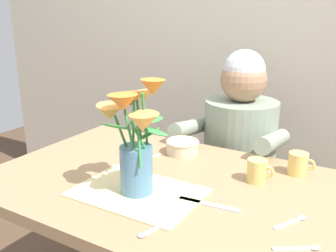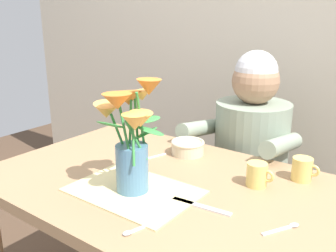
% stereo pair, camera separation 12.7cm
% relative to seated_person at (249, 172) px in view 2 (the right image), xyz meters
% --- Properties ---
extents(wood_panel_backdrop, '(4.00, 0.10, 2.50)m').
position_rel_seated_person_xyz_m(wood_panel_backdrop, '(-0.06, 0.43, 0.69)').
color(wood_panel_backdrop, beige).
rests_on(wood_panel_backdrop, ground_plane).
extents(dining_table, '(1.20, 0.80, 0.74)m').
position_rel_seated_person_xyz_m(dining_table, '(-0.06, -0.62, 0.08)').
color(dining_table, '#9E7A56').
rests_on(dining_table, ground_plane).
extents(seated_person, '(0.45, 0.47, 1.14)m').
position_rel_seated_person_xyz_m(seated_person, '(0.00, 0.00, 0.00)').
color(seated_person, '#4C4C56').
rests_on(seated_person, ground_plane).
extents(striped_placemat, '(0.40, 0.28, 0.00)m').
position_rel_seated_person_xyz_m(striped_placemat, '(-0.07, -0.74, 0.18)').
color(striped_placemat, beige).
rests_on(striped_placemat, dining_table).
extents(flower_vase, '(0.24, 0.23, 0.36)m').
position_rel_seated_person_xyz_m(flower_vase, '(-0.08, -0.74, 0.37)').
color(flower_vase, teal).
rests_on(flower_vase, dining_table).
extents(ceramic_bowl, '(0.14, 0.14, 0.06)m').
position_rel_seated_person_xyz_m(ceramic_bowl, '(-0.12, -0.36, 0.21)').
color(ceramic_bowl, beige).
rests_on(ceramic_bowl, dining_table).
extents(dinner_knife, '(0.19, 0.04, 0.00)m').
position_rel_seated_person_xyz_m(dinner_knife, '(0.16, -0.69, 0.18)').
color(dinner_knife, silver).
rests_on(dinner_knife, dining_table).
extents(tea_cup, '(0.09, 0.07, 0.08)m').
position_rel_seated_person_xyz_m(tea_cup, '(0.23, -0.46, 0.22)').
color(tea_cup, '#E5C666').
rests_on(tea_cup, dining_table).
extents(ceramic_mug, '(0.09, 0.07, 0.08)m').
position_rel_seated_person_xyz_m(ceramic_mug, '(0.33, -0.33, 0.22)').
color(ceramic_mug, '#E5C666').
rests_on(ceramic_mug, dining_table).
extents(spoon_0, '(0.04, 0.12, 0.01)m').
position_rel_seated_person_xyz_m(spoon_0, '(0.08, -0.90, 0.18)').
color(spoon_0, silver).
rests_on(spoon_0, dining_table).
extents(spoon_1, '(0.07, 0.11, 0.01)m').
position_rel_seated_person_xyz_m(spoon_1, '(0.40, -0.66, 0.18)').
color(spoon_1, silver).
rests_on(spoon_1, dining_table).
extents(spoon_3, '(0.05, 0.12, 0.01)m').
position_rel_seated_person_xyz_m(spoon_3, '(-0.21, -0.49, 0.18)').
color(spoon_3, silver).
rests_on(spoon_3, dining_table).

